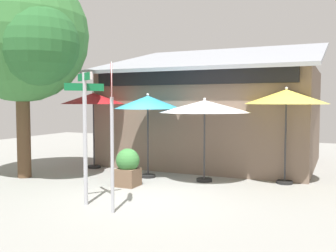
% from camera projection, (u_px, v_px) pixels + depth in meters
% --- Properties ---
extents(ground_plane, '(28.00, 28.00, 0.10)m').
position_uv_depth(ground_plane, '(148.00, 196.00, 9.26)').
color(ground_plane, gray).
extents(cafe_building, '(7.56, 5.90, 4.57)m').
position_uv_depth(cafe_building, '(214.00, 115.00, 14.06)').
color(cafe_building, '#705B4C').
rests_on(cafe_building, ground).
extents(street_sign_post, '(0.77, 0.72, 2.90)m').
position_uv_depth(street_sign_post, '(85.00, 124.00, 8.19)').
color(street_sign_post, '#A8AAB2').
rests_on(street_sign_post, ground).
extents(stop_sign, '(0.43, 0.64, 3.06)m').
position_uv_depth(stop_sign, '(112.00, 109.00, 7.58)').
color(stop_sign, '#A8AAB2').
rests_on(stop_sign, ground).
extents(patio_umbrella_crimson_left, '(2.16, 2.16, 2.62)m').
position_uv_depth(patio_umbrella_crimson_left, '(93.00, 99.00, 12.75)').
color(patio_umbrella_crimson_left, black).
rests_on(patio_umbrella_crimson_left, ground).
extents(patio_umbrella_teal_center, '(1.99, 1.99, 2.50)m').
position_uv_depth(patio_umbrella_teal_center, '(148.00, 103.00, 11.16)').
color(patio_umbrella_teal_center, black).
rests_on(patio_umbrella_teal_center, ground).
extents(patio_umbrella_ivory_right, '(2.57, 2.57, 2.37)m').
position_uv_depth(patio_umbrella_ivory_right, '(205.00, 107.00, 10.60)').
color(patio_umbrella_ivory_right, black).
rests_on(patio_umbrella_ivory_right, ground).
extents(patio_umbrella_mustard_far_right, '(2.24, 2.24, 2.66)m').
position_uv_depth(patio_umbrella_mustard_far_right, '(286.00, 97.00, 10.28)').
color(patio_umbrella_mustard_far_right, black).
rests_on(patio_umbrella_mustard_far_right, ground).
extents(shade_tree, '(4.16, 3.92, 6.16)m').
position_uv_depth(shade_tree, '(24.00, 37.00, 10.91)').
color(shade_tree, brown).
rests_on(shade_tree, ground).
extents(sidewalk_planter, '(0.63, 0.63, 1.01)m').
position_uv_depth(sidewalk_planter, '(128.00, 167.00, 10.11)').
color(sidewalk_planter, brown).
rests_on(sidewalk_planter, ground).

